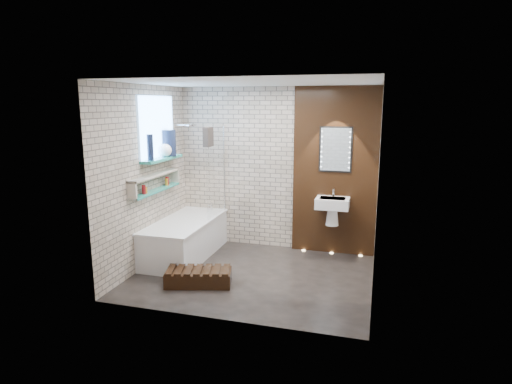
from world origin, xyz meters
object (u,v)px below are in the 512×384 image
(bathtub, at_px, (185,238))
(bath_screen, at_px, (216,172))
(washbasin, at_px, (332,207))
(walnut_step, at_px, (199,278))
(led_mirror, at_px, (336,150))

(bathtub, distance_m, bath_screen, 1.14)
(washbasin, distance_m, walnut_step, 2.31)
(bath_screen, xyz_separation_m, walnut_step, (0.27, -1.39, -1.19))
(washbasin, relative_size, led_mirror, 0.83)
(bathtub, distance_m, led_mirror, 2.68)
(bathtub, height_order, washbasin, washbasin)
(bathtub, xyz_separation_m, walnut_step, (0.62, -0.95, -0.20))
(bath_screen, bearing_deg, led_mirror, 10.66)
(led_mirror, relative_size, walnut_step, 0.82)
(bath_screen, relative_size, washbasin, 2.41)
(bathtub, relative_size, walnut_step, 2.05)
(bathtub, xyz_separation_m, washbasin, (2.17, 0.62, 0.50))
(walnut_step, bearing_deg, bathtub, 123.39)
(washbasin, height_order, walnut_step, washbasin)
(washbasin, xyz_separation_m, led_mirror, (0.00, 0.16, 0.86))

